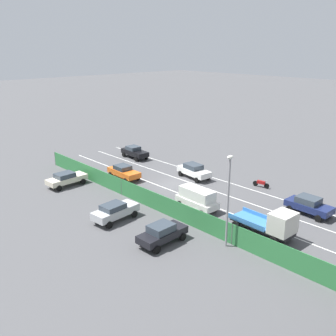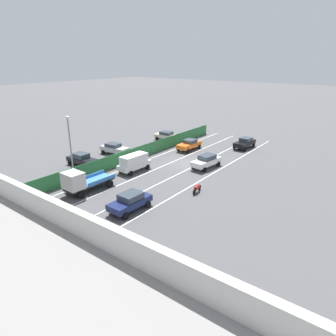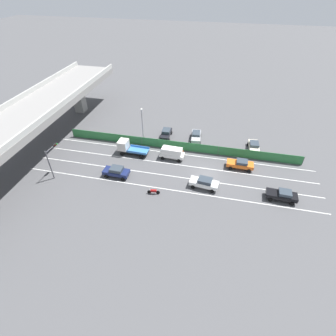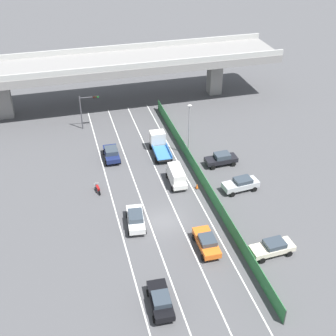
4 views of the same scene
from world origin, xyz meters
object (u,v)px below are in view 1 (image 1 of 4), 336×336
Objects in this scene: car_sedan_navy at (309,205)px; parked_sedan_dark at (162,233)px; car_taxi_orange at (124,171)px; traffic_cone at (169,207)px; car_sedan_white at (194,170)px; motorcycle at (261,183)px; flatbed_truck_blue at (273,224)px; parked_sedan_cream at (66,178)px; street_lamp at (228,193)px; car_sedan_black at (135,152)px; parked_wagon_silver at (115,211)px; car_van_white at (197,198)px.

car_sedan_navy is 14.73m from parked_sedan_dark.
parked_sedan_dark is at bearing 63.84° from car_taxi_orange.
car_taxi_orange is 6.53× the size of traffic_cone.
car_sedan_white is 7.98m from motorcycle.
car_sedan_navy is 0.78× the size of flatbed_truck_blue.
parked_sedan_cream is 21.32m from street_lamp.
car_sedan_white is at bearing -113.32° from flatbed_truck_blue.
street_lamp reaches higher than car_sedan_white.
flatbed_truck_blue is (6.52, 26.26, 0.41)m from car_sedan_black.
motorcycle is at bearing 168.23° from traffic_cone.
car_sedan_white is 1.07× the size of parked_sedan_dark.
street_lamp is at bearing 78.26° from car_taxi_orange.
street_lamp is at bearing 110.17° from parked_wagon_silver.
parked_wagon_silver is (16.82, -4.20, 0.46)m from motorcycle.
car_van_white reaches higher than car_taxi_orange.
car_sedan_white is 0.62× the size of street_lamp.
street_lamp is at bearing 67.27° from car_sedan_black.
car_sedan_white is 1.01× the size of parked_wagon_silver.
car_sedan_navy is 13.12m from traffic_cone.
parked_sedan_cream is 0.62× the size of street_lamp.
flatbed_truck_blue reaches higher than parked_wagon_silver.
car_sedan_black is 1.04× the size of car_sedan_navy.
flatbed_truck_blue reaches higher than car_sedan_black.
parked_sedan_cream is 1.07× the size of parked_sedan_dark.
parked_sedan_cream is 1.01× the size of parked_wagon_silver.
street_lamp is at bearing 96.39° from parked_sedan_cream.
motorcycle is 2.83× the size of traffic_cone.
car_sedan_black is 6.51× the size of traffic_cone.
motorcycle is 14.92m from street_lamp.
flatbed_truck_blue is at bearing 122.27° from parked_wagon_silver.
car_taxi_orange is at bearing -130.75° from parked_wagon_silver.
street_lamp reaches higher than parked_wagon_silver.
car_van_white is at bearing 112.11° from parked_sedan_cream.
car_van_white is at bearing -48.92° from car_sedan_navy.
parked_wagon_silver is at bearing -57.73° from flatbed_truck_blue.
car_sedan_navy is at bearing 108.28° from car_taxi_orange.
parked_wagon_silver is (14.00, -11.27, -0.00)m from car_sedan_navy.
parked_wagon_silver is 11.04m from street_lamp.
flatbed_truck_blue is 13.73m from parked_wagon_silver.
car_sedan_white is 0.83× the size of flatbed_truck_blue.
car_sedan_black is at bearing -136.76° from car_taxi_orange.
car_sedan_black is at bearing -112.73° from street_lamp.
car_sedan_black is at bearing -118.31° from traffic_cone.
flatbed_truck_blue is 12.07m from motorcycle.
car_sedan_navy is at bearing 68.26° from motorcycle.
parked_wagon_silver is 6.05m from parked_sedan_dark.
car_sedan_navy is 2.21× the size of motorcycle.
car_van_white reaches higher than traffic_cone.
car_taxi_orange is 20.95m from car_sedan_navy.
parked_sedan_dark is at bearing 20.82° from car_van_white.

